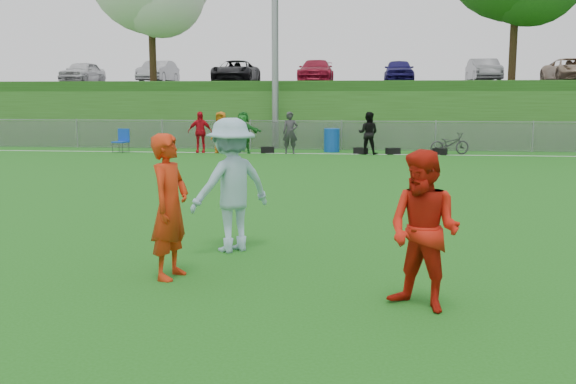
# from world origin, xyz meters

# --- Properties ---
(ground) EXTENTS (120.00, 120.00, 0.00)m
(ground) POSITION_xyz_m (0.00, 0.00, 0.00)
(ground) COLOR #1B5C13
(ground) RESTS_ON ground
(sideline_far) EXTENTS (60.00, 0.10, 0.01)m
(sideline_far) POSITION_xyz_m (0.00, 18.00, 0.01)
(sideline_far) COLOR white
(sideline_far) RESTS_ON ground
(fence) EXTENTS (58.00, 0.06, 1.30)m
(fence) POSITION_xyz_m (0.00, 20.00, 0.65)
(fence) COLOR gray
(fence) RESTS_ON ground
(berm) EXTENTS (120.00, 18.00, 3.00)m
(berm) POSITION_xyz_m (0.00, 31.00, 1.50)
(berm) COLOR #214B15
(berm) RESTS_ON ground
(parking_lot) EXTENTS (120.00, 12.00, 0.10)m
(parking_lot) POSITION_xyz_m (0.00, 33.00, 3.05)
(parking_lot) COLOR black
(parking_lot) RESTS_ON berm
(car_row) EXTENTS (32.04, 5.18, 1.44)m
(car_row) POSITION_xyz_m (-1.17, 32.00, 3.82)
(car_row) COLOR silver
(car_row) RESTS_ON parking_lot
(spectator_row) EXTENTS (7.90, 0.82, 1.69)m
(spectator_row) POSITION_xyz_m (-3.11, 18.00, 0.85)
(spectator_row) COLOR red
(spectator_row) RESTS_ON ground
(gear_bags) EXTENTS (7.54, 0.56, 0.26)m
(gear_bags) POSITION_xyz_m (1.00, 18.10, 0.13)
(gear_bags) COLOR black
(gear_bags) RESTS_ON ground
(player_red_left) EXTENTS (0.56, 0.75, 1.85)m
(player_red_left) POSITION_xyz_m (-1.48, -0.13, 0.93)
(player_red_left) COLOR red
(player_red_left) RESTS_ON ground
(player_red_center) EXTENTS (1.07, 1.03, 1.75)m
(player_red_center) POSITION_xyz_m (1.61, -1.02, 0.87)
(player_red_center) COLOR red
(player_red_center) RESTS_ON ground
(player_blue) EXTENTS (1.45, 1.41, 1.99)m
(player_blue) POSITION_xyz_m (-1.00, 1.39, 1.00)
(player_blue) COLOR #90B7C9
(player_blue) RESTS_ON ground
(recycling_bin) EXTENTS (0.76, 0.76, 0.98)m
(recycling_bin) POSITION_xyz_m (-0.37, 19.00, 0.49)
(recycling_bin) COLOR #0F44AA
(recycling_bin) RESTS_ON ground
(camp_chair) EXTENTS (0.65, 0.66, 0.97)m
(camp_chair) POSITION_xyz_m (-9.07, 17.74, 0.29)
(camp_chair) COLOR #103EB3
(camp_chair) RESTS_ON ground
(bicycle) EXTENTS (1.75, 1.09, 0.87)m
(bicycle) POSITION_xyz_m (4.37, 18.24, 0.43)
(bicycle) COLOR #2A292C
(bicycle) RESTS_ON ground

